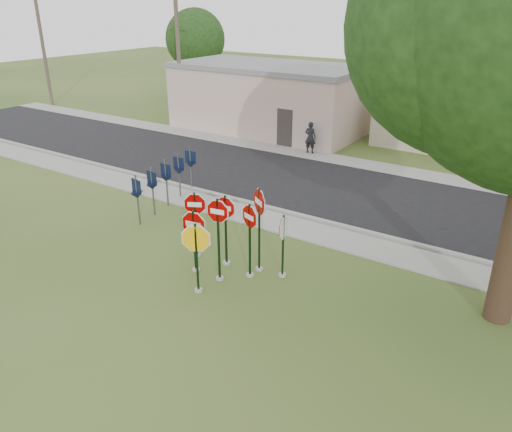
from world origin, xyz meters
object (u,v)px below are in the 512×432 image
Objects in this scene: stop_sign_left at (194,233)px; utility_pole_near at (178,50)px; stop_sign_yellow at (196,249)px; pedestrian at (310,137)px; stop_sign_center at (218,229)px.

stop_sign_left is 0.23× the size of utility_pole_near.
stop_sign_yellow is at bearing -46.76° from stop_sign_left.
stop_sign_left is at bearing 97.46° from pedestrian.
stop_sign_center is 0.29× the size of utility_pole_near.
pedestrian is at bearing 103.05° from stop_sign_left.
pedestrian is at bearing 105.44° from stop_sign_yellow.
utility_pole_near is at bearing -9.39° from pedestrian.
stop_sign_center is 1.26× the size of stop_sign_left.
stop_sign_left is (-0.96, 0.01, -0.39)m from stop_sign_center.
stop_sign_left is at bearing 133.24° from stop_sign_yellow.
stop_sign_yellow is at bearing 99.84° from pedestrian.
stop_sign_yellow is 1.32× the size of pedestrian.
stop_sign_yellow reaches higher than stop_sign_left.
stop_sign_yellow reaches higher than pedestrian.
stop_sign_left is at bearing 179.14° from stop_sign_center.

